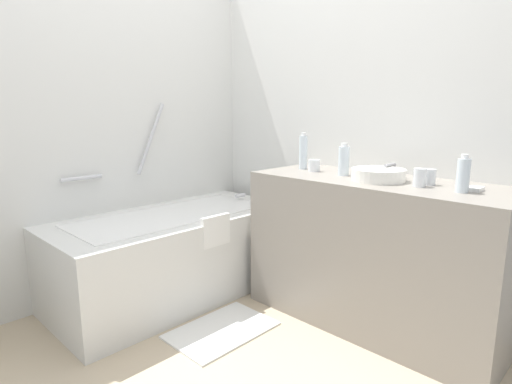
# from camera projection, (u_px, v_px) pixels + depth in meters

# --- Properties ---
(ground_plane) EXTENTS (3.67, 3.67, 0.00)m
(ground_plane) POSITION_uv_depth(u_px,v_px,m) (207.00, 368.00, 2.13)
(ground_plane) COLOR #C1AD8E
(wall_back_tiled) EXTENTS (3.07, 0.10, 2.35)m
(wall_back_tiled) POSITION_uv_depth(u_px,v_px,m) (80.00, 129.00, 2.78)
(wall_back_tiled) COLOR silver
(wall_back_tiled) RESTS_ON ground_plane
(wall_right_mirror) EXTENTS (0.10, 2.89, 2.35)m
(wall_right_mirror) POSITION_uv_depth(u_px,v_px,m) (359.00, 128.00, 2.87)
(wall_right_mirror) COLOR silver
(wall_right_mirror) RESTS_ON ground_plane
(bathtub) EXTENTS (1.67, 0.79, 1.35)m
(bathtub) POSITION_uv_depth(u_px,v_px,m) (174.00, 252.00, 2.93)
(bathtub) COLOR silver
(bathtub) RESTS_ON ground_plane
(vanity_counter) EXTENTS (0.61, 1.51, 0.90)m
(vanity_counter) POSITION_uv_depth(u_px,v_px,m) (374.00, 253.00, 2.52)
(vanity_counter) COLOR gray
(vanity_counter) RESTS_ON ground_plane
(sink_basin) EXTENTS (0.31, 0.31, 0.07)m
(sink_basin) POSITION_uv_depth(u_px,v_px,m) (378.00, 175.00, 2.38)
(sink_basin) COLOR white
(sink_basin) RESTS_ON vanity_counter
(sink_faucet) EXTENTS (0.13, 0.15, 0.09)m
(sink_faucet) POSITION_uv_depth(u_px,v_px,m) (393.00, 171.00, 2.51)
(sink_faucet) COLOR #A0A0A5
(sink_faucet) RESTS_ON vanity_counter
(water_bottle_0) EXTENTS (0.06, 0.06, 0.19)m
(water_bottle_0) POSITION_uv_depth(u_px,v_px,m) (463.00, 175.00, 2.04)
(water_bottle_0) COLOR silver
(water_bottle_0) RESTS_ON vanity_counter
(water_bottle_1) EXTENTS (0.06, 0.06, 0.25)m
(water_bottle_1) POSITION_uv_depth(u_px,v_px,m) (303.00, 152.00, 2.84)
(water_bottle_1) COLOR silver
(water_bottle_1) RESTS_ON vanity_counter
(water_bottle_2) EXTENTS (0.07, 0.07, 0.20)m
(water_bottle_2) POSITION_uv_depth(u_px,v_px,m) (344.00, 160.00, 2.57)
(water_bottle_2) COLOR silver
(water_bottle_2) RESTS_ON vanity_counter
(drinking_glass_0) EXTENTS (0.08, 0.08, 0.08)m
(drinking_glass_0) POSITION_uv_depth(u_px,v_px,m) (314.00, 165.00, 2.74)
(drinking_glass_0) COLOR white
(drinking_glass_0) RESTS_ON vanity_counter
(drinking_glass_1) EXTENTS (0.06, 0.06, 0.09)m
(drinking_glass_1) POSITION_uv_depth(u_px,v_px,m) (430.00, 177.00, 2.25)
(drinking_glass_1) COLOR white
(drinking_glass_1) RESTS_ON vanity_counter
(drinking_glass_2) EXTENTS (0.07, 0.07, 0.10)m
(drinking_glass_2) POSITION_uv_depth(u_px,v_px,m) (420.00, 178.00, 2.20)
(drinking_glass_2) COLOR white
(drinking_glass_2) RESTS_ON vanity_counter
(soap_dish) EXTENTS (0.09, 0.06, 0.02)m
(soap_dish) POSITION_uv_depth(u_px,v_px,m) (475.00, 189.00, 2.09)
(soap_dish) COLOR white
(soap_dish) RESTS_ON vanity_counter
(bath_mat) EXTENTS (0.62, 0.40, 0.01)m
(bath_mat) POSITION_uv_depth(u_px,v_px,m) (222.00, 330.00, 2.48)
(bath_mat) COLOR white
(bath_mat) RESTS_ON ground_plane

